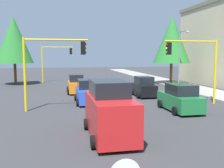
% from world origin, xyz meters
% --- Properties ---
extents(ground_plane, '(120.00, 120.00, 0.00)m').
position_xyz_m(ground_plane, '(0.00, 0.00, 0.00)').
color(ground_plane, '#353538').
extents(sidewalk_kerb, '(80.00, 4.00, 0.15)m').
position_xyz_m(sidewalk_kerb, '(-5.00, 10.50, 0.07)').
color(sidewalk_kerb, gray).
rests_on(sidewalk_kerb, ground).
extents(lane_arrow_near, '(2.40, 1.10, 1.10)m').
position_xyz_m(lane_arrow_near, '(11.51, -3.00, 0.01)').
color(lane_arrow_near, silver).
rests_on(lane_arrow_near, ground).
extents(traffic_signal_far_right, '(0.36, 4.59, 5.33)m').
position_xyz_m(traffic_signal_far_right, '(-14.00, -5.64, 3.79)').
color(traffic_signal_far_right, yellow).
rests_on(traffic_signal_far_right, ground).
extents(traffic_signal_near_right, '(0.36, 4.59, 5.26)m').
position_xyz_m(traffic_signal_near_right, '(6.00, -5.63, 3.74)').
color(traffic_signal_near_right, yellow).
rests_on(traffic_signal_near_right, ground).
extents(traffic_signal_near_left, '(0.36, 4.59, 5.26)m').
position_xyz_m(traffic_signal_near_left, '(6.00, 5.63, 3.74)').
color(traffic_signal_near_left, yellow).
rests_on(traffic_signal_near_left, ground).
extents(street_lamp_curbside, '(2.15, 0.28, 7.00)m').
position_xyz_m(street_lamp_curbside, '(-3.61, 9.20, 4.35)').
color(street_lamp_curbside, slate).
rests_on(street_lamp_curbside, ground).
extents(tree_roadside_mid, '(5.04, 5.04, 9.25)m').
position_xyz_m(tree_roadside_mid, '(-8.00, 10.00, 6.09)').
color(tree_roadside_mid, brown).
rests_on(tree_roadside_mid, ground).
extents(tree_opposite_side, '(5.02, 5.02, 9.21)m').
position_xyz_m(tree_opposite_side, '(-12.00, -11.00, 6.06)').
color(tree_opposite_side, brown).
rests_on(tree_opposite_side, ground).
extents(delivery_van_red, '(4.80, 2.22, 2.77)m').
position_xyz_m(delivery_van_red, '(12.91, -2.74, 1.28)').
color(delivery_van_red, red).
rests_on(delivery_van_red, ground).
extents(car_green, '(4.16, 2.11, 1.98)m').
position_xyz_m(car_green, '(8.15, 3.35, 0.90)').
color(car_green, '#1E7238').
rests_on(car_green, ground).
extents(car_black, '(3.61, 1.96, 1.98)m').
position_xyz_m(car_black, '(1.33, 2.89, 0.89)').
color(car_black, black).
rests_on(car_black, ground).
extents(car_blue, '(4.16, 2.08, 1.98)m').
position_xyz_m(car_blue, '(3.60, -2.80, 0.90)').
color(car_blue, blue).
rests_on(car_blue, ground).
extents(car_orange, '(3.71, 1.93, 1.98)m').
position_xyz_m(car_orange, '(-2.34, -3.38, 0.89)').
color(car_orange, orange).
rests_on(car_orange, ground).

